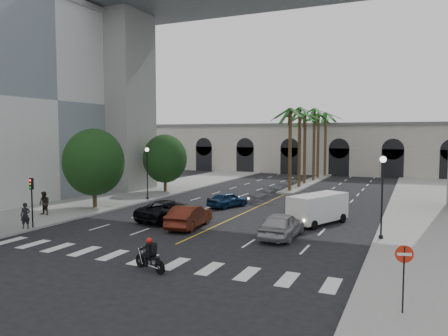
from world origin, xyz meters
TOP-DOWN VIEW (x-y plane):
  - ground at (0.00, 0.00)m, footprint 140.00×140.00m
  - sidewalk_left at (-15.00, 15.00)m, footprint 8.00×100.00m
  - sidewalk_right at (15.00, 15.00)m, footprint 8.00×100.00m
  - median at (0.00, 38.00)m, footprint 2.00×24.00m
  - building_left at (-27.00, 12.00)m, footprint 16.50×32.50m
  - pier_building at (0.00, 55.00)m, footprint 71.00×10.50m
  - bridge at (3.42, 22.00)m, footprint 75.00×13.00m
  - palm_a at (0.00, 28.00)m, footprint 3.20×3.20m
  - palm_b at (0.10, 32.00)m, footprint 3.20×3.20m
  - palm_c at (-0.20, 36.00)m, footprint 3.20×3.20m
  - palm_d at (0.15, 40.00)m, footprint 3.20×3.20m
  - palm_e at (-0.10, 44.00)m, footprint 3.20×3.20m
  - palm_f at (0.20, 48.00)m, footprint 3.20×3.20m
  - street_tree_mid at (-13.00, 10.00)m, footprint 5.44×5.44m
  - street_tree_far at (-13.00, 22.00)m, footprint 5.04×5.04m
  - lamp_post_left_far at (-11.40, 16.00)m, footprint 0.40×0.40m
  - lamp_post_right at (11.40, 8.00)m, footprint 0.40×0.40m
  - traffic_signal_far at (-11.30, 1.50)m, footprint 0.25×0.18m
  - motorcycle_rider at (1.48, -3.00)m, footprint 2.18×0.95m
  - car_a at (5.45, 6.25)m, footprint 2.05×4.99m
  - car_b at (-1.50, 6.52)m, footprint 2.19×5.13m
  - car_c at (-4.11, 8.20)m, footprint 3.73×6.20m
  - car_d at (3.91, 17.83)m, footprint 3.31×5.50m
  - car_e at (-2.45, 15.65)m, footprint 3.06×4.52m
  - cargo_van at (6.68, 11.45)m, footprint 3.84×5.61m
  - pedestrian_a at (-11.50, 1.07)m, footprint 0.78×0.69m
  - pedestrian_b at (-14.23, 5.38)m, footprint 0.94×0.74m
  - do_not_enter_sign at (13.00, -3.82)m, footprint 0.65×0.20m

SIDE VIEW (x-z plane):
  - ground at x=0.00m, z-range 0.00..0.00m
  - sidewalk_left at x=-15.00m, z-range 0.00..0.15m
  - sidewalk_right at x=15.00m, z-range 0.00..0.15m
  - median at x=0.00m, z-range 0.00..0.20m
  - car_e at x=-2.45m, z-range 0.00..1.43m
  - car_d at x=3.91m, z-range 0.00..1.49m
  - motorcycle_rider at x=1.48m, z-range -0.08..1.57m
  - car_c at x=-4.11m, z-range 0.00..1.61m
  - car_b at x=-1.50m, z-range 0.00..1.64m
  - car_a at x=5.45m, z-range 0.00..1.69m
  - pedestrian_a at x=-11.50m, z-range 0.15..1.95m
  - pedestrian_b at x=-14.23m, z-range 0.15..2.07m
  - cargo_van at x=6.68m, z-range 0.13..2.37m
  - do_not_enter_sign at x=13.00m, z-range 0.61..3.30m
  - traffic_signal_far at x=-11.30m, z-range 0.69..4.34m
  - lamp_post_left_far at x=-11.40m, z-range 0.55..5.90m
  - lamp_post_right at x=11.40m, z-range 0.55..5.90m
  - street_tree_far at x=-13.00m, z-range 0.56..7.24m
  - street_tree_mid at x=-13.00m, z-range 0.61..7.81m
  - pier_building at x=0.00m, z-range 0.02..8.52m
  - palm_c at x=-0.20m, z-range 3.86..13.96m
  - palm_a at x=0.00m, z-range 3.95..14.25m
  - palm_e at x=-0.10m, z-range 3.99..14.39m
  - palm_b at x=0.10m, z-range 4.07..14.67m
  - palm_f at x=0.20m, z-range 4.11..14.81m
  - palm_d at x=0.15m, z-range 4.20..15.10m
  - building_left at x=-27.00m, z-range 0.01..20.61m
  - bridge at x=3.42m, z-range 5.51..31.51m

